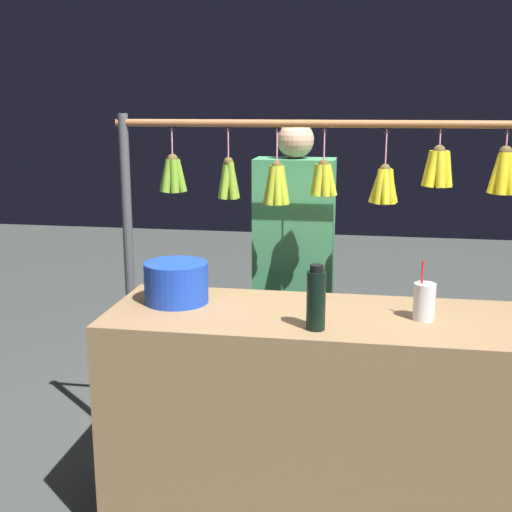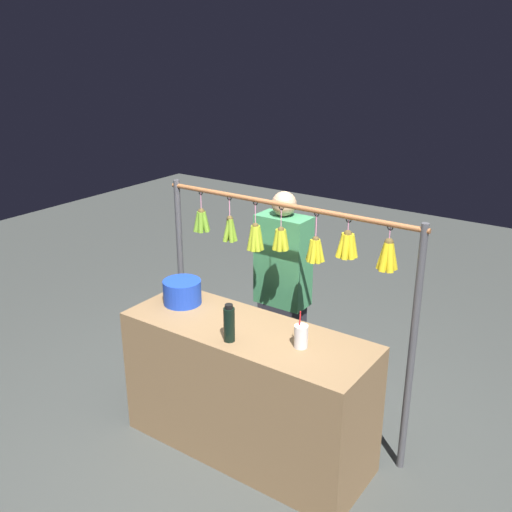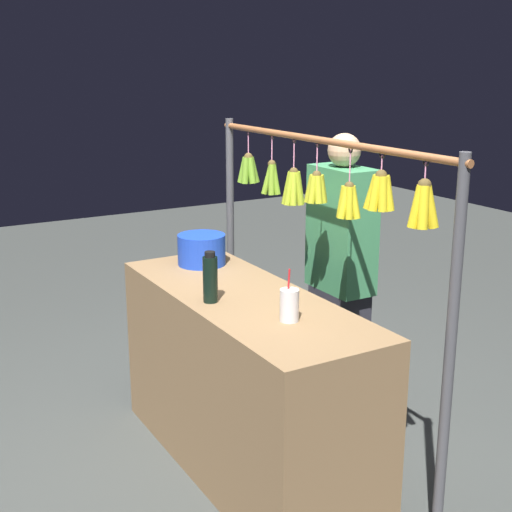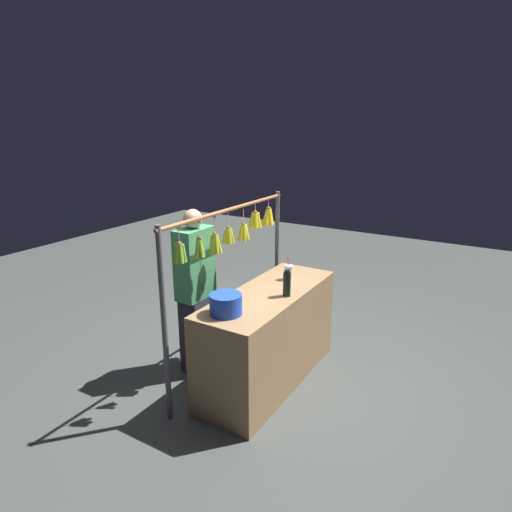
{
  "view_description": "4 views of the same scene",
  "coord_description": "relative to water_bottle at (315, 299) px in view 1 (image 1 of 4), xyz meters",
  "views": [
    {
      "loc": [
        -0.16,
        2.38,
        1.65
      ],
      "look_at": [
        0.24,
        0.0,
        1.09
      ],
      "focal_mm": 46.44,
      "sensor_mm": 36.0,
      "label": 1
    },
    {
      "loc": [
        -1.86,
        2.57,
        2.53
      ],
      "look_at": [
        -0.07,
        0.0,
        1.36
      ],
      "focal_mm": 40.98,
      "sensor_mm": 36.0,
      "label": 2
    },
    {
      "loc": [
        -2.71,
        1.51,
        1.91
      ],
      "look_at": [
        -0.11,
        0.0,
        1.09
      ],
      "focal_mm": 49.65,
      "sensor_mm": 36.0,
      "label": 3
    },
    {
      "loc": [
        3.16,
        1.77,
        2.31
      ],
      "look_at": [
        0.22,
        0.0,
        1.26
      ],
      "focal_mm": 31.11,
      "sensor_mm": 36.0,
      "label": 4
    }
  ],
  "objects": [
    {
      "name": "water_bottle",
      "position": [
        0.0,
        0.0,
        0.0
      ],
      "size": [
        0.07,
        0.07,
        0.23
      ],
      "color": "black",
      "rests_on": "market_counter"
    },
    {
      "name": "market_counter",
      "position": [
        -0.0,
        -0.17,
        -0.55
      ],
      "size": [
        1.61,
        0.58,
        0.87
      ],
      "primitive_type": "cube",
      "color": "olive",
      "rests_on": "ground"
    },
    {
      "name": "vendor_person",
      "position": [
        0.17,
        -0.85,
        -0.21
      ],
      "size": [
        0.37,
        0.2,
        1.57
      ],
      "color": "#2D2D38",
      "rests_on": "ground"
    },
    {
      "name": "drink_cup",
      "position": [
        -0.38,
        -0.17,
        -0.04
      ],
      "size": [
        0.08,
        0.08,
        0.22
      ],
      "color": "silver",
      "rests_on": "market_counter"
    },
    {
      "name": "display_rack",
      "position": [
        -0.03,
        -0.58,
        0.19
      ],
      "size": [
        1.85,
        0.13,
        1.6
      ],
      "color": "#4C4C51",
      "rests_on": "ground"
    },
    {
      "name": "blue_bucket",
      "position": [
        0.57,
        -0.23,
        -0.03
      ],
      "size": [
        0.25,
        0.25,
        0.16
      ],
      "primitive_type": "cylinder",
      "color": "blue",
      "rests_on": "market_counter"
    }
  ]
}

